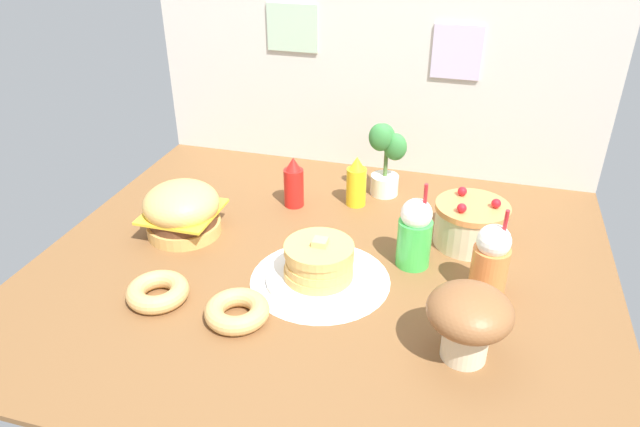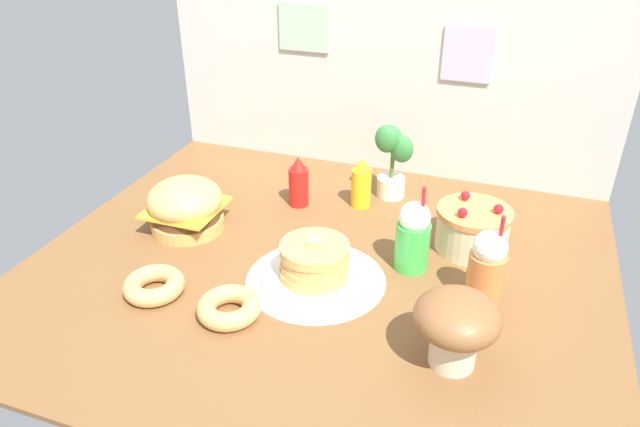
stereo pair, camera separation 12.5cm
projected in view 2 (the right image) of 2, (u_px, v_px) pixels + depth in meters
The scene contains 14 objects.
ground_plane at pixel (319, 267), 2.18m from camera, with size 2.12×1.84×0.02m, color brown.
back_wall at pixel (385, 72), 2.69m from camera, with size 2.12×0.04×0.95m.
doily_mat at pixel (316, 279), 2.09m from camera, with size 0.50×0.50×0.00m, color white.
burger at pixel (186, 206), 2.36m from camera, with size 0.30×0.30×0.22m.
pancake_stack at pixel (315, 265), 2.06m from camera, with size 0.39×0.39×0.17m.
layer_cake at pixel (472, 229), 2.23m from camera, with size 0.28×0.28×0.21m.
ketchup_bottle at pixel (299, 183), 2.53m from camera, with size 0.09×0.09×0.23m.
mustard_bottle at pixel (361, 184), 2.52m from camera, with size 0.09×0.09×0.23m.
cream_soda_cup at pixel (413, 236), 2.10m from camera, with size 0.13×0.13×0.34m.
orange_float_cup at pixel (487, 267), 1.93m from camera, with size 0.13×0.13×0.34m.
donut_pink_glaze at pixel (154, 285), 2.01m from camera, with size 0.21×0.21×0.06m.
donut_chocolate at pixel (229, 307), 1.90m from camera, with size 0.21×0.21×0.06m.
potted_plant at pixel (392, 158), 2.56m from camera, with size 0.17×0.13×0.35m.
mushroom_stool at pixel (456, 323), 1.66m from camera, with size 0.25×0.25×0.24m.
Camera 2 is at (0.60, -1.69, 1.24)m, focal length 32.74 mm.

